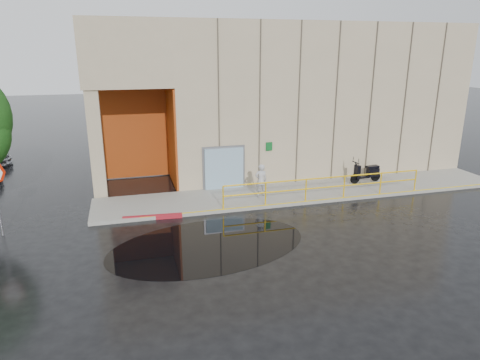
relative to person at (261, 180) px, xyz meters
The scene contains 8 objects.
ground 4.65m from the person, 109.98° to the right, with size 120.00×120.00×0.00m, color black.
sidewalk 2.59m from the person, ahead, with size 20.00×3.00×0.15m, color gray.
building 8.27m from the person, 62.14° to the left, with size 20.00×10.17×8.00m.
guardrail 2.93m from the person, 22.75° to the right, with size 9.56×0.06×1.03m.
person is the anchor object (origin of this frame).
scooter 5.90m from the person, ahead, with size 1.78×0.71×1.36m.
red_curb 5.24m from the person, 166.83° to the right, with size 2.40×0.18×0.18m, color maroon.
puddle 5.41m from the person, 128.37° to the right, with size 7.20×4.43×0.01m, color black.
Camera 1 is at (-4.36, -13.56, 6.62)m, focal length 32.00 mm.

